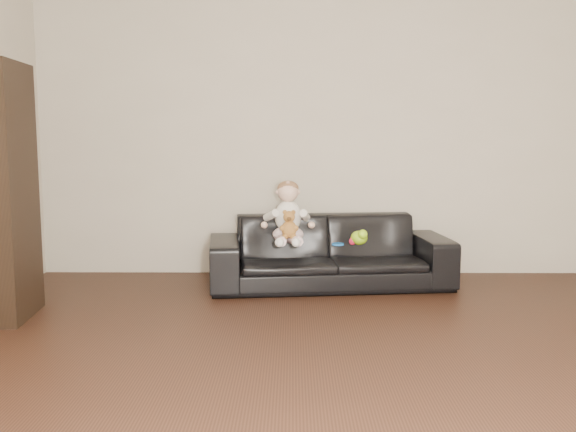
{
  "coord_description": "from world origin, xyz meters",
  "views": [
    {
      "loc": [
        -0.22,
        -3.03,
        1.27
      ],
      "look_at": [
        -0.26,
        2.15,
        0.6
      ],
      "focal_mm": 40.0,
      "sensor_mm": 36.0,
      "label": 1
    }
  ],
  "objects_px": {
    "baby": "(288,216)",
    "toy_blue_disc": "(338,244)",
    "toy_green": "(359,238)",
    "toy_rattle": "(353,241)",
    "teddy_bear": "(289,225)",
    "sofa": "(329,251)"
  },
  "relations": [
    {
      "from": "baby",
      "to": "teddy_bear",
      "type": "xyz_separation_m",
      "value": [
        0.01,
        -0.15,
        -0.05
      ]
    },
    {
      "from": "baby",
      "to": "sofa",
      "type": "bearing_deg",
      "value": 7.45
    },
    {
      "from": "baby",
      "to": "toy_rattle",
      "type": "xyz_separation_m",
      "value": [
        0.52,
        -0.1,
        -0.19
      ]
    },
    {
      "from": "sofa",
      "to": "toy_blue_disc",
      "type": "distance_m",
      "value": 0.24
    },
    {
      "from": "toy_green",
      "to": "toy_rattle",
      "type": "xyz_separation_m",
      "value": [
        -0.05,
        -0.01,
        -0.03
      ]
    },
    {
      "from": "sofa",
      "to": "toy_blue_disc",
      "type": "height_order",
      "value": "sofa"
    },
    {
      "from": "toy_green",
      "to": "toy_blue_disc",
      "type": "distance_m",
      "value": 0.18
    },
    {
      "from": "baby",
      "to": "toy_green",
      "type": "xyz_separation_m",
      "value": [
        0.57,
        -0.08,
        -0.17
      ]
    },
    {
      "from": "sofa",
      "to": "baby",
      "type": "height_order",
      "value": "baby"
    },
    {
      "from": "teddy_bear",
      "to": "toy_rattle",
      "type": "height_order",
      "value": "teddy_bear"
    },
    {
      "from": "toy_blue_disc",
      "to": "baby",
      "type": "bearing_deg",
      "value": 166.15
    },
    {
      "from": "toy_rattle",
      "to": "toy_blue_disc",
      "type": "distance_m",
      "value": 0.12
    },
    {
      "from": "teddy_bear",
      "to": "toy_green",
      "type": "xyz_separation_m",
      "value": [
        0.56,
        0.07,
        -0.11
      ]
    },
    {
      "from": "teddy_bear",
      "to": "toy_blue_disc",
      "type": "relative_size",
      "value": 2.32
    },
    {
      "from": "baby",
      "to": "toy_blue_disc",
      "type": "xyz_separation_m",
      "value": [
        0.4,
        -0.1,
        -0.22
      ]
    },
    {
      "from": "sofa",
      "to": "toy_rattle",
      "type": "relative_size",
      "value": 32.52
    },
    {
      "from": "toy_green",
      "to": "sofa",
      "type": "bearing_deg",
      "value": 139.29
    },
    {
      "from": "toy_green",
      "to": "toy_blue_disc",
      "type": "height_order",
      "value": "toy_green"
    },
    {
      "from": "toy_rattle",
      "to": "toy_blue_disc",
      "type": "bearing_deg",
      "value": -178.78
    },
    {
      "from": "sofa",
      "to": "toy_green",
      "type": "bearing_deg",
      "value": -46.97
    },
    {
      "from": "teddy_bear",
      "to": "toy_blue_disc",
      "type": "height_order",
      "value": "teddy_bear"
    },
    {
      "from": "toy_rattle",
      "to": "teddy_bear",
      "type": "bearing_deg",
      "value": -173.52
    }
  ]
}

